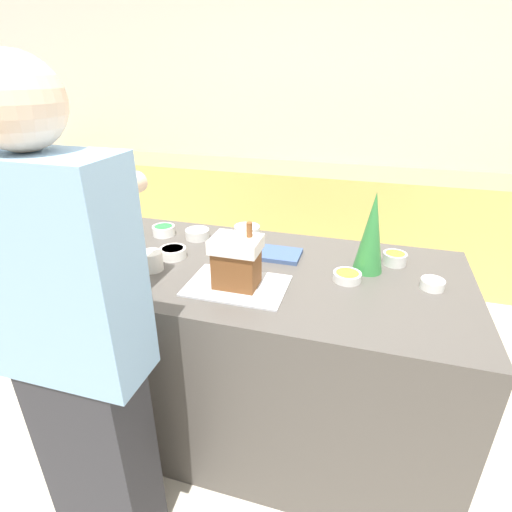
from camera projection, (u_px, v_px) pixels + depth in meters
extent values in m
plane|color=beige|center=(261.00, 420.00, 2.15)|extent=(12.00, 12.00, 0.00)
cube|color=beige|center=(331.00, 120.00, 3.59)|extent=(8.00, 0.05, 2.60)
cube|color=#DBBC60|center=(319.00, 220.00, 3.67)|extent=(6.00, 0.60, 0.92)
cube|color=#514C47|center=(261.00, 352.00, 1.96)|extent=(1.78, 0.89, 0.92)
cube|color=silver|center=(237.00, 286.00, 1.62)|extent=(0.40, 0.28, 0.01)
cube|color=brown|center=(237.00, 268.00, 1.59)|extent=(0.17, 0.13, 0.15)
cube|color=white|center=(236.00, 244.00, 1.54)|extent=(0.19, 0.15, 0.05)
cylinder|color=brown|center=(249.00, 230.00, 1.53)|extent=(0.02, 0.02, 0.06)
cone|color=#33843D|center=(372.00, 233.00, 1.68)|extent=(0.13, 0.13, 0.36)
cylinder|color=white|center=(347.00, 277.00, 1.66)|extent=(0.12, 0.12, 0.04)
cylinder|color=yellow|center=(347.00, 274.00, 1.65)|extent=(0.10, 0.10, 0.01)
cylinder|color=silver|center=(197.00, 234.00, 2.07)|extent=(0.12, 0.12, 0.05)
cylinder|color=green|center=(197.00, 231.00, 2.06)|extent=(0.10, 0.10, 0.01)
cylinder|color=white|center=(247.00, 231.00, 2.11)|extent=(0.14, 0.14, 0.05)
cylinder|color=brown|center=(247.00, 227.00, 2.10)|extent=(0.11, 0.11, 0.01)
cylinder|color=white|center=(173.00, 253.00, 1.86)|extent=(0.12, 0.12, 0.05)
cylinder|color=red|center=(173.00, 249.00, 1.85)|extent=(0.10, 0.10, 0.01)
cylinder|color=silver|center=(394.00, 259.00, 1.80)|extent=(0.10, 0.10, 0.05)
cylinder|color=yellow|center=(395.00, 255.00, 1.79)|extent=(0.09, 0.09, 0.01)
cylinder|color=white|center=(432.00, 284.00, 1.60)|extent=(0.09, 0.09, 0.04)
cylinder|color=orange|center=(433.00, 281.00, 1.59)|extent=(0.08, 0.08, 0.01)
cylinder|color=white|center=(164.00, 231.00, 2.11)|extent=(0.12, 0.12, 0.05)
cylinder|color=green|center=(163.00, 227.00, 2.10)|extent=(0.10, 0.10, 0.01)
cube|color=#3F598C|center=(277.00, 254.00, 1.88)|extent=(0.22, 0.16, 0.02)
cylinder|color=white|center=(152.00, 261.00, 1.74)|extent=(0.10, 0.10, 0.08)
cube|color=#333338|center=(102.00, 459.00, 1.46)|extent=(0.36, 0.20, 0.86)
cube|color=#8CB7E0|center=(57.00, 273.00, 1.13)|extent=(0.46, 0.21, 0.68)
sphere|color=beige|center=(15.00, 102.00, 0.94)|extent=(0.23, 0.23, 0.23)
cylinder|color=beige|center=(99.00, 199.00, 1.27)|extent=(0.08, 0.46, 0.08)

